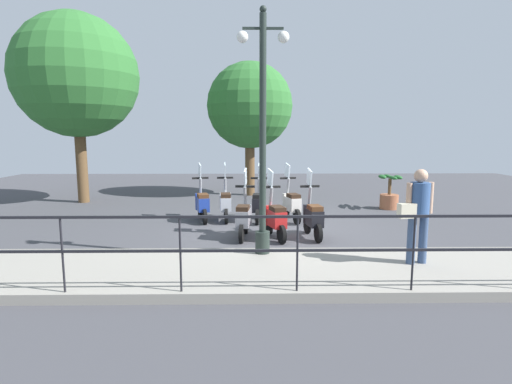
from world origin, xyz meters
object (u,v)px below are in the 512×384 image
scooter_near_2 (244,217)px  scooter_far_3 (202,203)px  scooter_far_1 (258,204)px  potted_palm (389,195)px  scooter_far_0 (291,203)px  tree_distant (250,106)px  scooter_far_2 (226,203)px  tree_large (76,76)px  lamp_post_near (263,148)px  pedestrian_with_bag (418,209)px  scooter_near_0 (313,217)px  scooter_near_1 (275,218)px

scooter_near_2 → scooter_far_3: same height
scooter_far_1 → scooter_near_2: bearing=172.9°
scooter_far_1 → scooter_far_3: (0.06, 1.49, 0.00)m
potted_palm → scooter_near_2: bearing=127.8°
scooter_near_2 → scooter_far_0: 2.13m
tree_distant → potted_palm: 5.98m
tree_distant → scooter_far_0: tree_distant is taller
tree_distant → scooter_far_2: 5.44m
tree_large → scooter_far_2: (-3.02, -5.04, -3.70)m
lamp_post_near → pedestrian_with_bag: (-0.64, -2.55, -0.98)m
pedestrian_with_bag → tree_distant: (8.68, 2.78, 2.27)m
potted_palm → scooter_far_2: size_ratio=0.69×
lamp_post_near → scooter_near_0: 2.55m
scooter_near_0 → scooter_far_3: (1.77, 2.68, 0.00)m
scooter_near_1 → lamp_post_near: bearing=151.0°
potted_palm → scooter_near_0: 4.54m
tree_large → scooter_near_0: bearing=-124.4°
pedestrian_with_bag → scooter_far_3: size_ratio=1.03×
potted_palm → scooter_near_2: (-3.47, 4.47, 0.04)m
tree_distant → scooter_far_1: 5.51m
tree_large → scooter_near_1: tree_large is taller
potted_palm → scooter_far_1: (-1.76, 4.11, 0.04)m
tree_large → scooter_near_2: bearing=-131.2°
pedestrian_with_bag → tree_distant: bearing=6.2°
lamp_post_near → scooter_far_0: bearing=-14.6°
scooter_far_2 → scooter_far_3: 0.62m
scooter_far_2 → scooter_near_1: bearing=-153.0°
potted_palm → scooter_far_3: 5.86m
potted_palm → scooter_near_0: size_ratio=0.69×
scooter_far_1 → scooter_far_3: bearing=92.5°
scooter_near_2 → scooter_far_2: same height
tree_large → potted_palm: (-1.39, -10.02, -3.74)m
scooter_near_0 → scooter_far_0: size_ratio=1.00×
lamp_post_near → scooter_far_1: 3.69m
tree_large → scooter_near_2: size_ratio=4.03×
scooter_near_1 → scooter_near_2: size_ratio=1.00×
scooter_near_2 → scooter_near_0: bearing=-83.8°
scooter_near_0 → scooter_far_2: same height
scooter_far_3 → tree_distant: bearing=-30.4°
scooter_near_0 → scooter_far_1: size_ratio=1.00×
potted_palm → scooter_far_1: size_ratio=0.69×
tree_distant → scooter_near_2: tree_distant is taller
scooter_near_2 → scooter_far_0: bearing=-29.6°
scooter_far_0 → scooter_far_1: bearing=75.6°
tree_distant → scooter_far_0: size_ratio=3.22×
tree_large → tree_distant: 5.96m
potted_palm → scooter_near_2: 5.66m
scooter_far_2 → tree_distant: bearing=-13.2°
pedestrian_with_bag → scooter_far_3: pedestrian_with_bag is taller
lamp_post_near → scooter_far_3: lamp_post_near is taller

